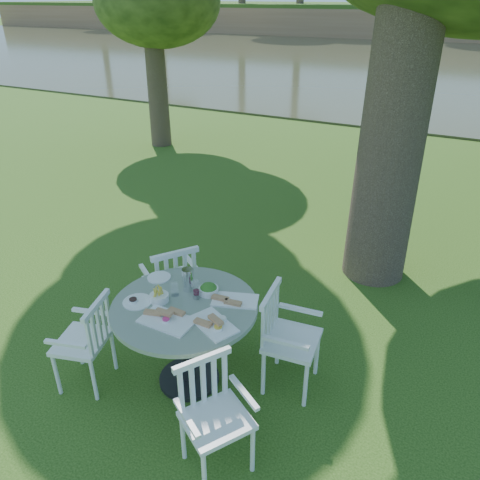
# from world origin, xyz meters

# --- Properties ---
(ground) EXTENTS (140.00, 140.00, 0.00)m
(ground) POSITION_xyz_m (0.00, 0.00, 0.00)
(ground) COLOR #1C3C0C
(ground) RESTS_ON ground
(table) EXTENTS (1.26, 1.26, 0.86)m
(table) POSITION_xyz_m (0.13, -1.10, 0.67)
(table) COLOR black
(table) RESTS_ON ground
(chair_ne) EXTENTS (0.50, 0.53, 0.97)m
(chair_ne) POSITION_xyz_m (0.89, -0.72, 0.57)
(chair_ne) COLOR white
(chair_ne) RESTS_ON ground
(chair_nw) EXTENTS (0.66, 0.67, 0.98)m
(chair_nw) POSITION_xyz_m (-0.44, -0.47, 0.58)
(chair_nw) COLOR white
(chair_nw) RESTS_ON ground
(chair_sw) EXTENTS (0.54, 0.56, 0.91)m
(chair_sw) POSITION_xyz_m (-0.62, -1.51, 0.53)
(chair_sw) COLOR white
(chair_sw) RESTS_ON ground
(chair_se) EXTENTS (0.61, 0.62, 0.91)m
(chair_se) POSITION_xyz_m (0.73, -1.70, 0.54)
(chair_se) COLOR white
(chair_se) RESTS_ON ground
(tableware) EXTENTS (1.15, 0.81, 0.21)m
(tableware) POSITION_xyz_m (0.13, -1.06, 0.90)
(tableware) COLOR white
(tableware) RESTS_ON table
(river) EXTENTS (100.00, 28.00, 0.12)m
(river) POSITION_xyz_m (0.00, 23.00, 0.00)
(river) COLOR #343620
(river) RESTS_ON ground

